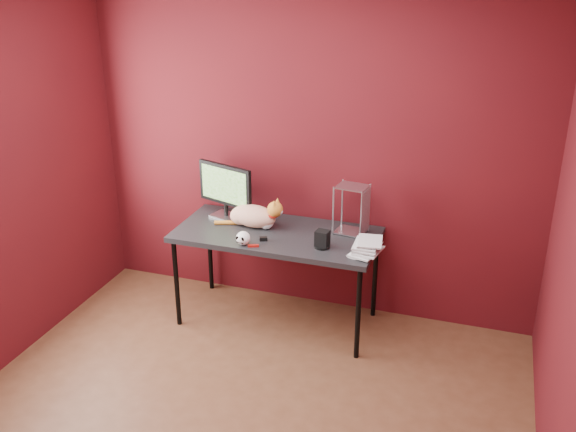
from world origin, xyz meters
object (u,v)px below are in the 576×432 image
(skull_mug, at_px, (243,238))
(book_stack, at_px, (359,175))
(speaker, at_px, (322,240))
(monitor, at_px, (225,188))
(cat, at_px, (254,216))
(desk, at_px, (277,238))

(skull_mug, distance_m, book_stack, 0.94)
(speaker, bearing_deg, book_stack, 9.96)
(monitor, distance_m, cat, 0.33)
(monitor, relative_size, skull_mug, 4.63)
(desk, bearing_deg, skull_mug, -118.73)
(skull_mug, bearing_deg, monitor, 135.97)
(monitor, xyz_separation_m, speaker, (0.86, -0.29, -0.18))
(desk, xyz_separation_m, book_stack, (0.63, -0.13, 0.61))
(speaker, bearing_deg, skull_mug, -159.79)
(desk, xyz_separation_m, speaker, (0.39, -0.15, 0.11))
(desk, height_order, speaker, speaker)
(skull_mug, xyz_separation_m, speaker, (0.54, 0.13, 0.01))
(skull_mug, relative_size, speaker, 0.82)
(speaker, xyz_separation_m, book_stack, (0.24, 0.01, 0.50))
(desk, distance_m, book_stack, 0.89)
(desk, xyz_separation_m, skull_mug, (-0.15, -0.28, 0.10))
(desk, bearing_deg, book_stack, -12.00)
(desk, height_order, monitor, monitor)
(cat, bearing_deg, skull_mug, -76.29)
(cat, distance_m, book_stack, 0.97)
(monitor, height_order, skull_mug, monitor)
(cat, height_order, skull_mug, cat)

